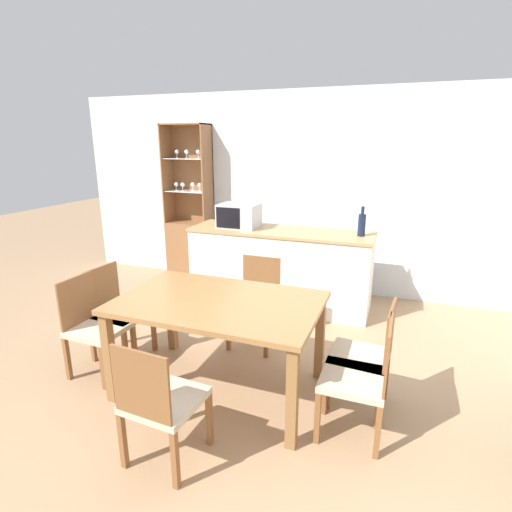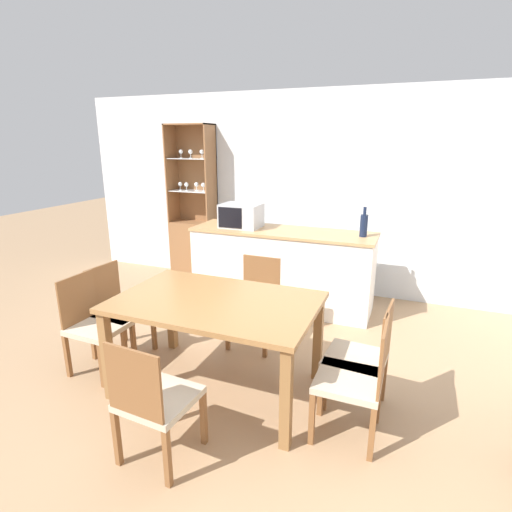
{
  "view_description": "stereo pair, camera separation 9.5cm",
  "coord_description": "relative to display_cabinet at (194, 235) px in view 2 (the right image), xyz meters",
  "views": [
    {
      "loc": [
        1.14,
        -2.48,
        1.93
      ],
      "look_at": [
        -0.14,
        0.98,
        0.87
      ],
      "focal_mm": 28.0,
      "sensor_mm": 36.0,
      "label": 1
    },
    {
      "loc": [
        1.23,
        -2.44,
        1.93
      ],
      "look_at": [
        -0.14,
        0.98,
        0.87
      ],
      "focal_mm": 28.0,
      "sensor_mm": 36.0,
      "label": 2
    }
  ],
  "objects": [
    {
      "name": "dining_chair_side_left_far",
      "position": [
        0.49,
        -2.22,
        -0.2
      ],
      "size": [
        0.45,
        0.45,
        0.85
      ],
      "rotation": [
        0.0,
        0.0,
        -1.65
      ],
      "color": "#C1B299",
      "rests_on": "ground_plane"
    },
    {
      "name": "display_cabinet",
      "position": [
        0.0,
        0.0,
        0.0
      ],
      "size": [
        0.64,
        0.33,
        2.15
      ],
      "color": "brown",
      "rests_on": "ground_plane"
    },
    {
      "name": "dining_chair_side_left_near",
      "position": [
        0.49,
        -2.52,
        -0.2
      ],
      "size": [
        0.43,
        0.43,
        0.85
      ],
      "rotation": [
        0.0,
        0.0,
        -1.6
      ],
      "color": "#C1B299",
      "rests_on": "ground_plane"
    },
    {
      "name": "microwave",
      "position": [
        1.0,
        -0.57,
        0.45
      ],
      "size": [
        0.47,
        0.36,
        0.28
      ],
      "color": "#B7BABF",
      "rests_on": "kitchen_counter"
    },
    {
      "name": "dining_chair_head_far",
      "position": [
        1.58,
        -1.56,
        -0.2
      ],
      "size": [
        0.42,
        0.42,
        0.85
      ],
      "rotation": [
        0.0,
        0.0,
        3.13
      ],
      "color": "#C1B299",
      "rests_on": "ground_plane"
    },
    {
      "name": "dining_table",
      "position": [
        1.58,
        -2.37,
        0.05
      ],
      "size": [
        1.54,
        0.99,
        0.77
      ],
      "color": "olive",
      "rests_on": "ground_plane"
    },
    {
      "name": "dining_chair_side_right_near",
      "position": [
        2.68,
        -2.52,
        -0.2
      ],
      "size": [
        0.42,
        0.42,
        0.85
      ],
      "rotation": [
        0.0,
        0.0,
        1.57
      ],
      "color": "#C1B299",
      "rests_on": "ground_plane"
    },
    {
      "name": "kitchen_counter",
      "position": [
        1.52,
        -0.55,
        -0.16
      ],
      "size": [
        2.15,
        0.64,
        0.93
      ],
      "color": "white",
      "rests_on": "ground_plane"
    },
    {
      "name": "wall_back",
      "position": [
        1.69,
        0.18,
        0.65
      ],
      "size": [
        6.8,
        0.06,
        2.55
      ],
      "color": "silver",
      "rests_on": "ground_plane"
    },
    {
      "name": "dining_chair_head_near",
      "position": [
        1.58,
        -3.19,
        -0.2
      ],
      "size": [
        0.45,
        0.45,
        0.85
      ],
      "rotation": [
        0.0,
        0.0,
        -0.06
      ],
      "color": "#C1B299",
      "rests_on": "ground_plane"
    },
    {
      "name": "ground_plane",
      "position": [
        1.69,
        -2.45,
        -0.62
      ],
      "size": [
        18.0,
        18.0,
        0.0
      ],
      "primitive_type": "plane",
      "color": "#A37F5B"
    },
    {
      "name": "wine_bottle",
      "position": [
        2.43,
        -0.53,
        0.44
      ],
      "size": [
        0.08,
        0.08,
        0.33
      ],
      "color": "#141E38",
      "rests_on": "kitchen_counter"
    },
    {
      "name": "dining_chair_side_right_far",
      "position": [
        2.68,
        -2.23,
        -0.2
      ],
      "size": [
        0.45,
        0.45,
        0.85
      ],
      "rotation": [
        0.0,
        0.0,
        1.49
      ],
      "color": "#C1B299",
      "rests_on": "ground_plane"
    }
  ]
}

